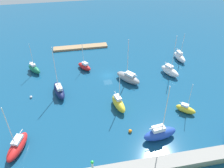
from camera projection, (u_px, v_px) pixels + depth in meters
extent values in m
plane|color=navy|center=(108.00, 75.00, 69.05)|extent=(160.00, 160.00, 0.00)
cube|color=#997A56|center=(81.00, 47.00, 83.56)|extent=(19.46, 3.11, 0.70)
sphere|color=green|center=(92.00, 162.00, 38.59)|extent=(0.56, 0.56, 0.56)
ellipsoid|color=white|center=(180.00, 57.00, 75.93)|extent=(2.51, 6.71, 2.20)
cube|color=silver|center=(180.00, 53.00, 75.49)|extent=(1.37, 2.46, 0.72)
cylinder|color=silver|center=(183.00, 45.00, 72.91)|extent=(0.16, 0.16, 7.29)
cylinder|color=silver|center=(179.00, 50.00, 75.63)|extent=(0.37, 2.84, 0.13)
ellipsoid|color=red|center=(84.00, 67.00, 71.42)|extent=(4.63, 5.39, 1.84)
cube|color=silver|center=(85.00, 64.00, 70.44)|extent=(2.03, 2.20, 0.72)
cylinder|color=silver|center=(83.00, 54.00, 69.04)|extent=(0.13, 0.13, 6.84)
cylinder|color=silver|center=(86.00, 63.00, 69.83)|extent=(1.56, 2.10, 0.10)
ellipsoid|color=yellow|center=(186.00, 109.00, 55.44)|extent=(4.70, 4.48, 1.79)
cube|color=silver|center=(185.00, 105.00, 54.91)|extent=(1.96, 1.91, 0.55)
cylinder|color=silver|center=(190.00, 96.00, 52.86)|extent=(0.12, 0.12, 6.69)
cylinder|color=silver|center=(184.00, 103.00, 54.83)|extent=(1.58, 1.44, 0.09)
ellipsoid|color=#141E4C|center=(59.00, 91.00, 61.00)|extent=(3.95, 7.97, 2.36)
cube|color=silver|center=(59.00, 87.00, 59.64)|extent=(1.95, 3.00, 0.75)
cylinder|color=silver|center=(55.00, 68.00, 57.27)|extent=(0.18, 0.18, 11.39)
cylinder|color=silver|center=(59.00, 86.00, 59.02)|extent=(0.80, 2.80, 0.15)
ellipsoid|color=#19724C|center=(34.00, 69.00, 69.99)|extent=(4.88, 5.86, 2.15)
cube|color=silver|center=(33.00, 65.00, 69.44)|extent=(2.12, 2.36, 0.63)
cylinder|color=silver|center=(32.00, 55.00, 67.01)|extent=(0.14, 0.14, 7.47)
cylinder|color=silver|center=(32.00, 63.00, 69.38)|extent=(1.40, 1.93, 0.11)
ellipsoid|color=gray|center=(128.00, 78.00, 65.85)|extent=(6.97, 8.03, 2.44)
cube|color=silver|center=(130.00, 74.00, 64.61)|extent=(3.03, 3.28, 0.63)
cylinder|color=silver|center=(128.00, 58.00, 62.28)|extent=(0.19, 0.19, 10.55)
cylinder|color=silver|center=(132.00, 74.00, 63.94)|extent=(2.25, 2.94, 0.15)
ellipsoid|color=white|center=(170.00, 71.00, 68.69)|extent=(4.85, 6.91, 2.42)
cube|color=silver|center=(169.00, 66.00, 68.12)|extent=(2.24, 2.72, 0.69)
cylinder|color=silver|center=(174.00, 53.00, 64.76)|extent=(0.16, 0.16, 10.29)
cylinder|color=silver|center=(168.00, 64.00, 68.15)|extent=(1.24, 2.47, 0.13)
ellipsoid|color=red|center=(17.00, 147.00, 46.15)|extent=(4.80, 7.87, 2.12)
cube|color=silver|center=(17.00, 140.00, 45.84)|extent=(2.28, 3.03, 0.56)
cylinder|color=silver|center=(9.00, 127.00, 42.40)|extent=(0.18, 0.18, 9.69)
cylinder|color=silver|center=(18.00, 135.00, 46.21)|extent=(1.29, 3.32, 0.14)
ellipsoid|color=yellow|center=(119.00, 104.00, 56.51)|extent=(3.35, 6.78, 2.51)
cube|color=silver|center=(118.00, 98.00, 55.96)|extent=(1.69, 2.54, 0.71)
cylinder|color=silver|center=(119.00, 88.00, 53.26)|extent=(0.16, 0.16, 7.80)
cylinder|color=silver|center=(117.00, 94.00, 56.15)|extent=(0.74, 2.95, 0.12)
ellipsoid|color=#2347B2|center=(160.00, 134.00, 48.56)|extent=(7.65, 3.42, 2.63)
cube|color=silver|center=(158.00, 129.00, 47.38)|extent=(2.83, 1.83, 0.90)
cylinder|color=silver|center=(166.00, 109.00, 44.63)|extent=(0.18, 0.18, 11.16)
cylinder|color=silver|center=(156.00, 127.00, 46.87)|extent=(3.14, 0.54, 0.14)
sphere|color=orange|center=(130.00, 131.00, 50.42)|extent=(0.80, 0.80, 0.80)
sphere|color=white|center=(31.00, 97.00, 60.18)|extent=(0.66, 0.66, 0.66)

